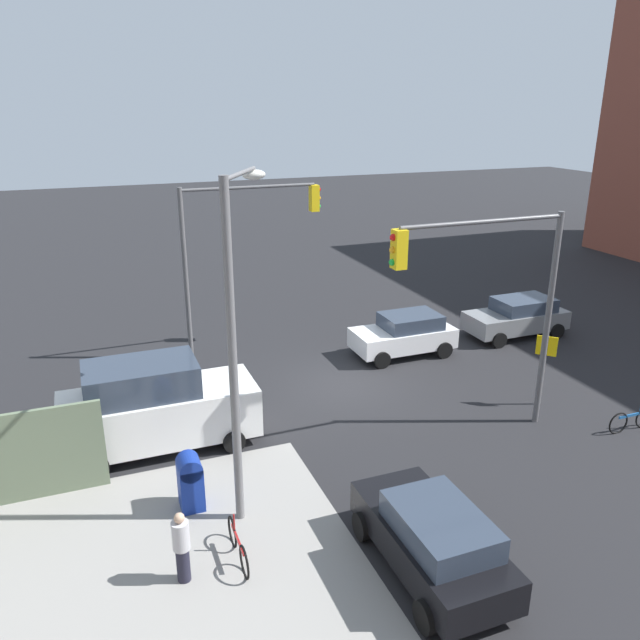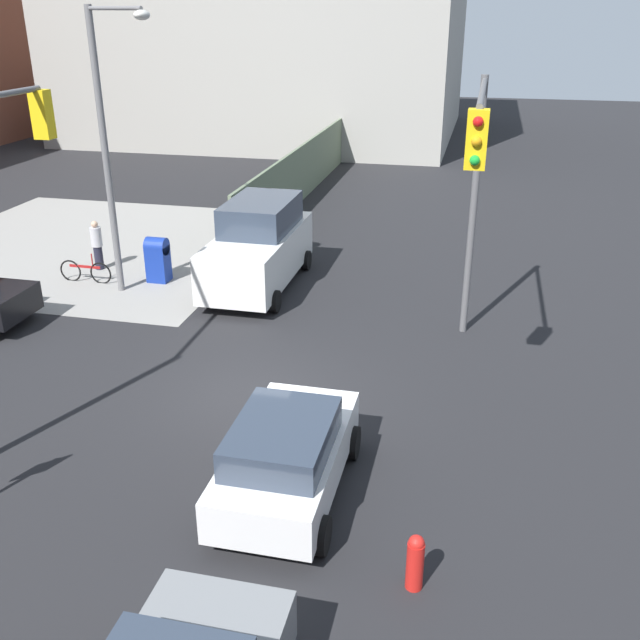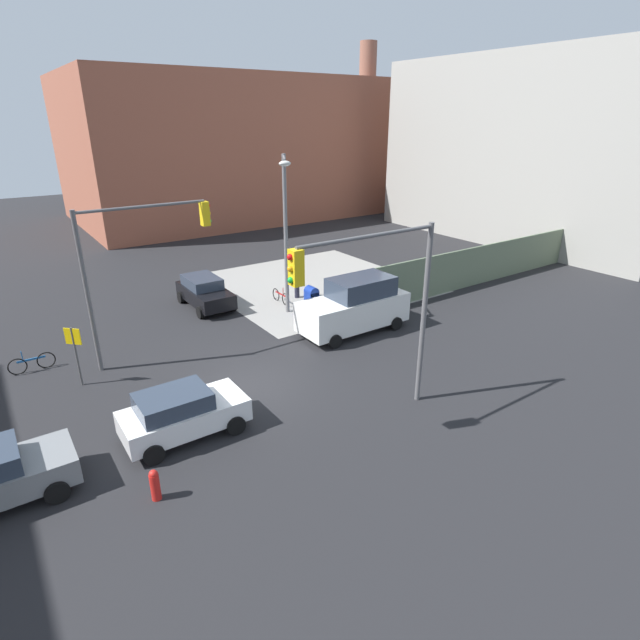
{
  "view_description": "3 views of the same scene",
  "coord_description": "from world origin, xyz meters",
  "px_view_note": "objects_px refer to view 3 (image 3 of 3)",
  "views": [
    {
      "loc": [
        7.96,
        18.11,
        9.36
      ],
      "look_at": [
        1.16,
        0.65,
        2.79
      ],
      "focal_mm": 35.0,
      "sensor_mm": 36.0,
      "label": 1
    },
    {
      "loc": [
        -13.23,
        -4.66,
        7.9
      ],
      "look_at": [
        0.21,
        -1.57,
        1.85
      ],
      "focal_mm": 40.0,
      "sensor_mm": 36.0,
      "label": 2
    },
    {
      "loc": [
        -7.43,
        -15.52,
        9.62
      ],
      "look_at": [
        2.52,
        -1.11,
        2.46
      ],
      "focal_mm": 28.0,
      "sensor_mm": 36.0,
      "label": 3
    }
  ],
  "objects_px": {
    "sedan_black": "(205,292)",
    "bicycle_at_crosswalk": "(32,363)",
    "pedestrian_crossing": "(297,283)",
    "mailbox_blue": "(312,299)",
    "bicycle_leaning_on_fence": "(281,297)",
    "smokestack": "(366,128)",
    "sedan_white": "(182,413)",
    "van_white_delivery": "(355,306)",
    "fire_hydrant": "(155,484)",
    "traffic_signal_se_corner": "(379,290)",
    "street_lamp_corner": "(286,225)",
    "traffic_signal_nw_corner": "(137,252)"
  },
  "relations": [
    {
      "from": "smokestack",
      "to": "pedestrian_crossing",
      "type": "distance_m",
      "value": 33.37
    },
    {
      "from": "street_lamp_corner",
      "to": "mailbox_blue",
      "type": "bearing_deg",
      "value": -22.05
    },
    {
      "from": "street_lamp_corner",
      "to": "bicycle_leaning_on_fence",
      "type": "relative_size",
      "value": 4.57
    },
    {
      "from": "fire_hydrant",
      "to": "pedestrian_crossing",
      "type": "xyz_separation_m",
      "value": [
        11.8,
        11.6,
        0.36
      ]
    },
    {
      "from": "sedan_black",
      "to": "bicycle_at_crosswalk",
      "type": "distance_m",
      "value": 9.25
    },
    {
      "from": "van_white_delivery",
      "to": "street_lamp_corner",
      "type": "bearing_deg",
      "value": 112.69
    },
    {
      "from": "mailbox_blue",
      "to": "fire_hydrant",
      "type": "distance_m",
      "value": 14.5
    },
    {
      "from": "sedan_black",
      "to": "fire_hydrant",
      "type": "bearing_deg",
      "value": -117.63
    },
    {
      "from": "traffic_signal_se_corner",
      "to": "van_white_delivery",
      "type": "distance_m",
      "value": 8.25
    },
    {
      "from": "sedan_black",
      "to": "bicycle_at_crosswalk",
      "type": "relative_size",
      "value": 2.36
    },
    {
      "from": "fire_hydrant",
      "to": "sedan_white",
      "type": "height_order",
      "value": "sedan_white"
    },
    {
      "from": "traffic_signal_nw_corner",
      "to": "bicycle_at_crosswalk",
      "type": "distance_m",
      "value": 6.28
    },
    {
      "from": "sedan_black",
      "to": "traffic_signal_nw_corner",
      "type": "bearing_deg",
      "value": -134.03
    },
    {
      "from": "street_lamp_corner",
      "to": "sedan_white",
      "type": "bearing_deg",
      "value": -138.91
    },
    {
      "from": "smokestack",
      "to": "sedan_black",
      "type": "bearing_deg",
      "value": -143.39
    },
    {
      "from": "sedan_white",
      "to": "fire_hydrant",
      "type": "bearing_deg",
      "value": -124.88
    },
    {
      "from": "traffic_signal_nw_corner",
      "to": "van_white_delivery",
      "type": "xyz_separation_m",
      "value": [
        9.01,
        -2.7,
        -3.34
      ]
    },
    {
      "from": "sedan_black",
      "to": "sedan_white",
      "type": "bearing_deg",
      "value": -115.87
    },
    {
      "from": "smokestack",
      "to": "mailbox_blue",
      "type": "distance_m",
      "value": 35.46
    },
    {
      "from": "traffic_signal_nw_corner",
      "to": "street_lamp_corner",
      "type": "xyz_separation_m",
      "value": [
        7.47,
        0.98,
        0.08
      ]
    },
    {
      "from": "van_white_delivery",
      "to": "sedan_black",
      "type": "bearing_deg",
      "value": 122.62
    },
    {
      "from": "traffic_signal_se_corner",
      "to": "bicycle_at_crosswalk",
      "type": "bearing_deg",
      "value": 131.29
    },
    {
      "from": "pedestrian_crossing",
      "to": "mailbox_blue",
      "type": "bearing_deg",
      "value": 1.49
    },
    {
      "from": "smokestack",
      "to": "street_lamp_corner",
      "type": "height_order",
      "value": "smokestack"
    },
    {
      "from": "bicycle_leaning_on_fence",
      "to": "smokestack",
      "type": "bearing_deg",
      "value": 42.89
    },
    {
      "from": "sedan_white",
      "to": "van_white_delivery",
      "type": "xyz_separation_m",
      "value": [
        9.88,
        3.59,
        0.44
      ]
    },
    {
      "from": "traffic_signal_nw_corner",
      "to": "mailbox_blue",
      "type": "relative_size",
      "value": 4.55
    },
    {
      "from": "mailbox_blue",
      "to": "fire_hydrant",
      "type": "xyz_separation_m",
      "value": [
        -11.2,
        -9.2,
        -0.28
      ]
    },
    {
      "from": "traffic_signal_se_corner",
      "to": "fire_hydrant",
      "type": "height_order",
      "value": "traffic_signal_se_corner"
    },
    {
      "from": "sedan_white",
      "to": "pedestrian_crossing",
      "type": "xyz_separation_m",
      "value": [
        10.12,
        9.19,
        0.0
      ]
    },
    {
      "from": "street_lamp_corner",
      "to": "pedestrian_crossing",
      "type": "relative_size",
      "value": 4.89
    },
    {
      "from": "sedan_black",
      "to": "pedestrian_crossing",
      "type": "distance_m",
      "value": 5.14
    },
    {
      "from": "street_lamp_corner",
      "to": "bicycle_leaning_on_fence",
      "type": "bearing_deg",
      "value": 71.26
    },
    {
      "from": "sedan_black",
      "to": "sedan_white",
      "type": "distance_m",
      "value": 12.03
    },
    {
      "from": "mailbox_blue",
      "to": "pedestrian_crossing",
      "type": "height_order",
      "value": "pedestrian_crossing"
    },
    {
      "from": "pedestrian_crossing",
      "to": "smokestack",
      "type": "bearing_deg",
      "value": 149.6
    },
    {
      "from": "traffic_signal_se_corner",
      "to": "bicycle_leaning_on_fence",
      "type": "distance_m",
      "value": 12.86
    },
    {
      "from": "street_lamp_corner",
      "to": "bicycle_leaning_on_fence",
      "type": "height_order",
      "value": "street_lamp_corner"
    },
    {
      "from": "traffic_signal_nw_corner",
      "to": "mailbox_blue",
      "type": "height_order",
      "value": "traffic_signal_nw_corner"
    },
    {
      "from": "fire_hydrant",
      "to": "bicycle_leaning_on_fence",
      "type": "distance_m",
      "value": 15.56
    },
    {
      "from": "mailbox_blue",
      "to": "van_white_delivery",
      "type": "relative_size",
      "value": 0.26
    },
    {
      "from": "street_lamp_corner",
      "to": "pedestrian_crossing",
      "type": "bearing_deg",
      "value": 47.14
    },
    {
      "from": "bicycle_at_crosswalk",
      "to": "pedestrian_crossing",
      "type": "bearing_deg",
      "value": 5.88
    },
    {
      "from": "sedan_white",
      "to": "pedestrian_crossing",
      "type": "relative_size",
      "value": 2.4
    },
    {
      "from": "traffic_signal_nw_corner",
      "to": "street_lamp_corner",
      "type": "relative_size",
      "value": 0.81
    },
    {
      "from": "fire_hydrant",
      "to": "sedan_white",
      "type": "xyz_separation_m",
      "value": [
        1.68,
        2.41,
        0.36
      ]
    },
    {
      "from": "traffic_signal_nw_corner",
      "to": "mailbox_blue",
      "type": "bearing_deg",
      "value": 3.31
    },
    {
      "from": "sedan_white",
      "to": "mailbox_blue",
      "type": "bearing_deg",
      "value": 35.51
    },
    {
      "from": "fire_hydrant",
      "to": "bicycle_leaning_on_fence",
      "type": "xyz_separation_m",
      "value": [
        10.6,
        11.4,
        -0.14
      ]
    },
    {
      "from": "mailbox_blue",
      "to": "pedestrian_crossing",
      "type": "bearing_deg",
      "value": 75.96
    }
  ]
}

